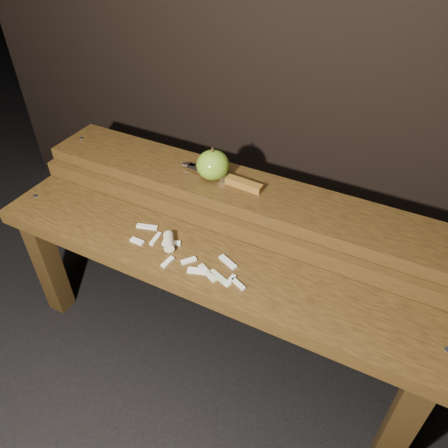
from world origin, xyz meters
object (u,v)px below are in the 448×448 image
at_px(apple, 213,165).
at_px(knife, 234,181).
at_px(bench_front_tier, 202,280).
at_px(bench_rear_tier, 241,212).

xyz_separation_m(apple, knife, (0.06, -0.00, -0.03)).
relative_size(bench_front_tier, knife, 4.78).
bearing_deg(bench_front_tier, knife, 96.71).
xyz_separation_m(bench_rear_tier, apple, (-0.09, 0.00, 0.13)).
xyz_separation_m(bench_front_tier, bench_rear_tier, (0.00, 0.23, 0.06)).
xyz_separation_m(bench_front_tier, apple, (-0.09, 0.23, 0.19)).
bearing_deg(bench_front_tier, bench_rear_tier, 90.00).
relative_size(bench_front_tier, apple, 13.00).
xyz_separation_m(bench_front_tier, knife, (-0.03, 0.23, 0.16)).
distance_m(bench_rear_tier, apple, 0.16).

